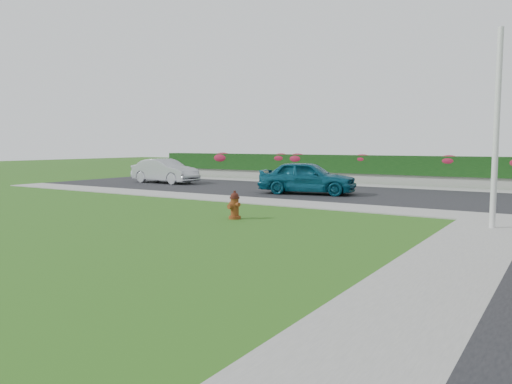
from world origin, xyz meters
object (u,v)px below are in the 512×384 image
Objects in this scene: fire_hydrant at (234,206)px; utility_pole at (496,130)px; sedan_silver at (165,171)px; sedan_teal at (307,177)px.

fire_hydrant is 7.84m from utility_pole.
fire_hydrant is 0.20× the size of sedan_silver.
sedan_silver is at bearing 69.76° from sedan_teal.
sedan_teal is (-1.50, 8.12, 0.39)m from fire_hydrant.
utility_pole is (18.88, -7.27, 1.97)m from sedan_silver.
fire_hydrant is at bearing -162.50° from utility_pole.
utility_pole reaches higher than fire_hydrant.
sedan_silver is 0.80× the size of utility_pole.
sedan_silver is at bearing 158.94° from utility_pole.
utility_pole reaches higher than sedan_silver.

